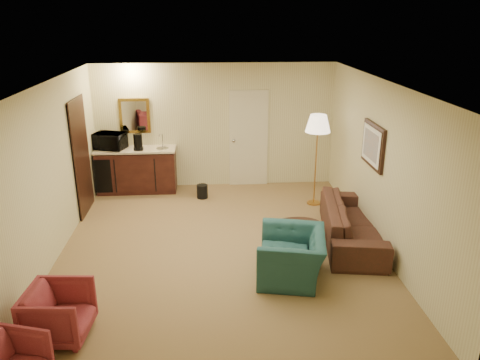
% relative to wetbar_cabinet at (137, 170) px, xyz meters
% --- Properties ---
extents(ground, '(6.00, 6.00, 0.00)m').
position_rel_wetbar_cabinet_xyz_m(ground, '(1.65, -2.72, -0.46)').
color(ground, '#8C6447').
rests_on(ground, ground).
extents(room_walls, '(5.02, 6.01, 2.61)m').
position_rel_wetbar_cabinet_xyz_m(room_walls, '(1.55, -1.95, 1.26)').
color(room_walls, beige).
rests_on(room_walls, ground).
extents(wetbar_cabinet, '(1.64, 0.58, 0.92)m').
position_rel_wetbar_cabinet_xyz_m(wetbar_cabinet, '(0.00, 0.00, 0.00)').
color(wetbar_cabinet, '#3D1A13').
rests_on(wetbar_cabinet, ground).
extents(sofa, '(0.98, 2.27, 0.86)m').
position_rel_wetbar_cabinet_xyz_m(sofa, '(3.80, -2.57, -0.03)').
color(sofa, black).
rests_on(sofa, ground).
extents(teal_armchair, '(0.86, 1.14, 0.90)m').
position_rel_wetbar_cabinet_xyz_m(teal_armchair, '(2.62, -3.62, -0.01)').
color(teal_armchair, '#225055').
rests_on(teal_armchair, ground).
extents(rose_chair_near, '(0.69, 0.73, 0.70)m').
position_rel_wetbar_cabinet_xyz_m(rose_chair_near, '(-0.25, -4.72, -0.11)').
color(rose_chair_near, '#983144').
rests_on(rose_chair_near, ground).
extents(coffee_table, '(0.83, 0.69, 0.41)m').
position_rel_wetbar_cabinet_xyz_m(coffee_table, '(2.89, -2.71, -0.25)').
color(coffee_table, black).
rests_on(coffee_table, ground).
extents(floor_lamp, '(0.59, 0.59, 1.78)m').
position_rel_wetbar_cabinet_xyz_m(floor_lamp, '(3.54, -0.96, 0.43)').
color(floor_lamp, '#BC853E').
rests_on(floor_lamp, ground).
extents(waste_bin, '(0.25, 0.25, 0.28)m').
position_rel_wetbar_cabinet_xyz_m(waste_bin, '(1.35, -0.50, -0.32)').
color(waste_bin, black).
rests_on(waste_bin, ground).
extents(microwave, '(0.68, 0.50, 0.41)m').
position_rel_wetbar_cabinet_xyz_m(microwave, '(-0.50, 0.02, 0.66)').
color(microwave, black).
rests_on(microwave, wetbar_cabinet).
extents(coffee_maker, '(0.21, 0.21, 0.33)m').
position_rel_wetbar_cabinet_xyz_m(coffee_maker, '(0.08, -0.10, 0.63)').
color(coffee_maker, black).
rests_on(coffee_maker, wetbar_cabinet).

